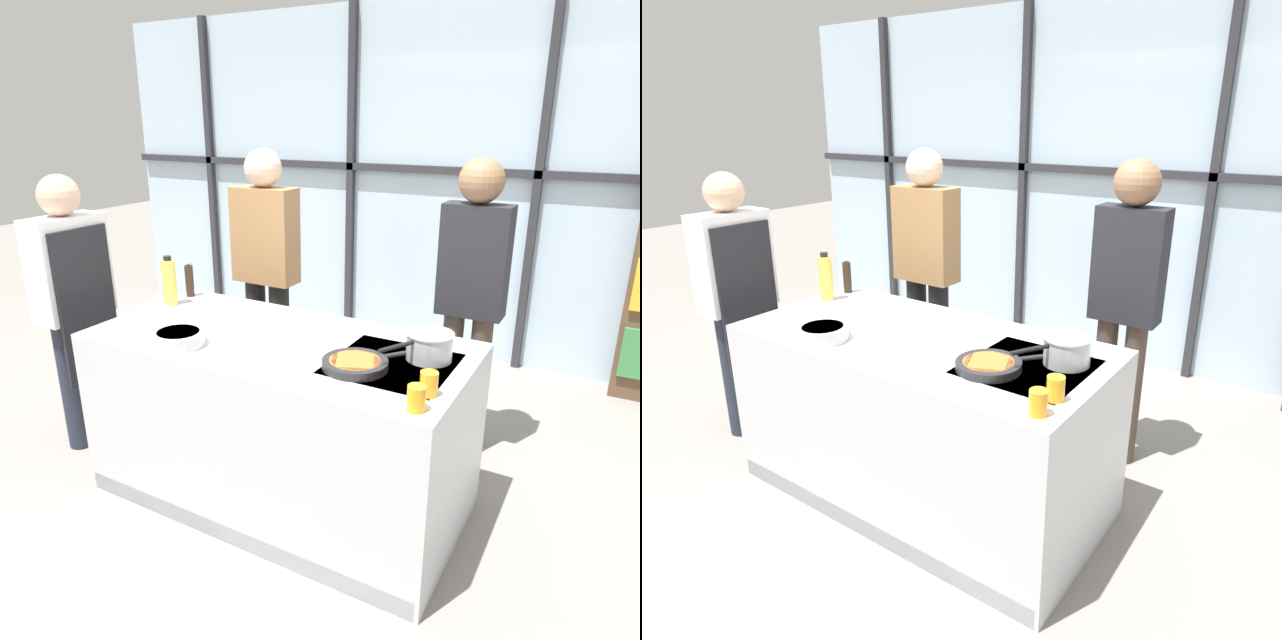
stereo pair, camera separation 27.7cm
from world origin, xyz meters
The scene contains 14 objects.
ground_plane centered at (0.00, 0.00, 0.00)m, with size 18.00×18.00×0.00m, color gray.
back_window_wall centered at (0.00, 2.40, 1.40)m, with size 6.40×0.10×2.80m.
demo_island centered at (0.00, 0.00, 0.45)m, with size 1.89×0.92×0.91m.
chef centered at (-1.36, -0.09, 0.93)m, with size 0.24×0.45×1.65m.
spectator_far_left centered at (-0.70, 0.93, 1.01)m, with size 0.44×0.25×1.75m.
spectator_center_left centered at (0.70, 0.93, 1.03)m, with size 0.37×0.24×1.74m.
frying_pan centered at (0.49, -0.12, 0.93)m, with size 0.39×0.45×0.04m.
saucepan centered at (0.73, 0.12, 0.98)m, with size 0.25×0.37×0.13m.
white_plate centered at (-0.43, -0.06, 0.91)m, with size 0.27×0.27×0.01m, color white.
mixing_bowl centered at (-0.37, -0.30, 0.95)m, with size 0.25×0.25×0.07m.
oil_bottle centered at (-0.85, 0.16, 1.04)m, with size 0.08×0.08×0.29m.
pepper_grinder centered at (-0.86, 0.34, 1.01)m, with size 0.05×0.05×0.22m.
juice_glass_near centered at (0.85, -0.36, 0.96)m, with size 0.07×0.07×0.10m, color orange.
juice_glass_far centered at (0.85, -0.22, 0.96)m, with size 0.07×0.07×0.10m, color orange.
Camera 2 is at (1.69, -2.03, 1.94)m, focal length 32.00 mm.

